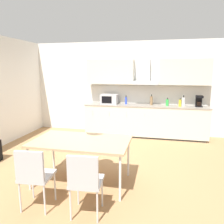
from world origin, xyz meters
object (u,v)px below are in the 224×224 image
object	(u,v)px
bottle_yellow	(180,103)
bottle_green	(167,102)
bottle_brown	(151,100)
chair_near_right	(85,179)
pendant_lamp	(80,84)
dining_table	(81,143)
chair_near_left	(34,173)
bottle_white	(183,102)
microwave	(109,99)
coffee_maker	(199,101)
bottle_blue	(126,100)

from	to	relation	value
bottle_yellow	bottle_green	world-z (taller)	bottle_yellow
bottle_brown	chair_near_right	size ratio (longest dim) A/B	0.34
bottle_green	pendant_lamp	world-z (taller)	pendant_lamp
bottle_brown	bottle_green	size ratio (longest dim) A/B	1.34
bottle_brown	dining_table	size ratio (longest dim) A/B	0.19
chair_near_left	bottle_white	bearing A→B (deg)	59.88
bottle_yellow	chair_near_left	distance (m)	4.28
microwave	bottle_yellow	bearing A→B (deg)	-1.68
chair_near_left	chair_near_right	xyz separation A→B (m)	(0.71, 0.00, 0.00)
bottle_white	microwave	bearing A→B (deg)	-178.82
microwave	dining_table	xyz separation A→B (m)	(0.21, -2.91, -0.35)
dining_table	bottle_yellow	bearing A→B (deg)	58.35
bottle_white	coffee_maker	bearing A→B (deg)	-2.34
microwave	bottle_brown	size ratio (longest dim) A/B	1.65
bottle_white	bottle_yellow	bearing A→B (deg)	-133.88
bottle_white	chair_near_right	bearing A→B (deg)	-111.50
chair_near_left	bottle_brown	bearing A→B (deg)	70.64
bottle_white	chair_near_right	size ratio (longest dim) A/B	0.33
dining_table	bottle_blue	bearing A→B (deg)	84.63
bottle_brown	dining_table	xyz separation A→B (m)	(-0.99, -2.97, -0.34)
chair_near_right	pendant_lamp	bearing A→B (deg)	113.15
bottle_yellow	chair_near_right	xyz separation A→B (m)	(-1.40, -3.70, -0.47)
dining_table	pendant_lamp	size ratio (longest dim) A/B	4.91
microwave	bottle_green	world-z (taller)	microwave
coffee_maker	bottle_yellow	size ratio (longest dim) A/B	1.36
microwave	chair_near_right	world-z (taller)	microwave
coffee_maker	chair_near_right	size ratio (longest dim) A/B	0.34
bottle_green	chair_near_right	xyz separation A→B (m)	(-1.07, -3.75, -0.47)
coffee_maker	bottle_white	xyz separation A→B (m)	(-0.39, 0.02, -0.03)
chair_near_left	microwave	bearing A→B (deg)	87.91
bottle_blue	bottle_yellow	bearing A→B (deg)	-3.23
chair_near_right	chair_near_left	bearing A→B (deg)	-179.99
bottle_blue	dining_table	xyz separation A→B (m)	(-0.28, -2.94, -0.32)
bottle_blue	chair_near_right	xyz separation A→B (m)	(0.08, -3.78, -0.48)
microwave	chair_near_left	distance (m)	3.79
bottle_brown	pendant_lamp	world-z (taller)	pendant_lamp
coffee_maker	bottle_blue	distance (m)	1.98
bottle_green	bottle_blue	distance (m)	1.15
coffee_maker	chair_near_left	bearing A→B (deg)	-124.48
bottle_blue	chair_near_left	bearing A→B (deg)	-99.36
coffee_maker	bottle_yellow	world-z (taller)	coffee_maker
microwave	bottle_green	xyz separation A→B (m)	(1.64, -0.01, -0.05)
bottle_yellow	dining_table	bearing A→B (deg)	-121.65
chair_near_right	bottle_white	bearing A→B (deg)	68.50
bottle_green	pendant_lamp	distance (m)	3.30
chair_near_left	pendant_lamp	distance (m)	1.45
bottle_brown	pendant_lamp	distance (m)	3.20
microwave	pendant_lamp	xyz separation A→B (m)	(0.21, -2.91, 0.61)
bottle_blue	pendant_lamp	bearing A→B (deg)	-95.37
bottle_green	chair_near_left	world-z (taller)	bottle_green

